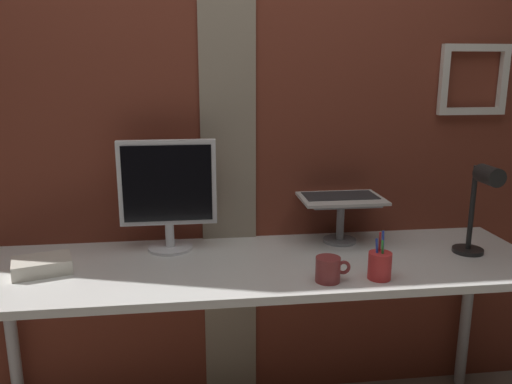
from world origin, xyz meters
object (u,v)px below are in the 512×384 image
(monitor, at_px, (168,189))
(laptop, at_px, (337,185))
(coffee_mug, at_px, (329,269))
(desk_lamp, at_px, (481,200))
(pen_cup, at_px, (380,265))

(monitor, distance_m, laptop, 0.71)
(laptop, relative_size, coffee_mug, 2.78)
(monitor, bearing_deg, coffee_mug, -35.55)
(laptop, distance_m, coffee_mug, 0.52)
(desk_lamp, relative_size, coffee_mug, 2.99)
(monitor, xyz_separation_m, laptop, (0.71, 0.07, -0.02))
(laptop, xyz_separation_m, desk_lamp, (0.47, -0.31, -0.01))
(monitor, xyz_separation_m, pen_cup, (0.74, -0.40, -0.20))
(pen_cup, distance_m, coffee_mug, 0.18)
(desk_lamp, distance_m, pen_cup, 0.51)
(monitor, distance_m, desk_lamp, 1.21)
(laptop, distance_m, desk_lamp, 0.56)
(monitor, relative_size, laptop, 1.31)
(monitor, xyz_separation_m, desk_lamp, (1.18, -0.24, -0.03))
(pen_cup, height_order, coffee_mug, pen_cup)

